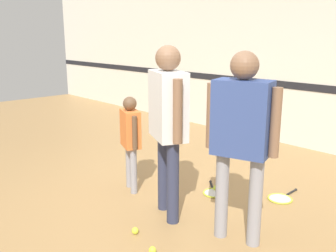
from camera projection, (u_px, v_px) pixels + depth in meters
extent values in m
plane|color=#A87F4C|center=(144.00, 211.00, 4.02)|extent=(16.00, 16.00, 0.00)
cube|color=silver|center=(311.00, 51.00, 5.95)|extent=(16.00, 0.06, 3.20)
cube|color=black|center=(307.00, 87.00, 6.07)|extent=(16.00, 0.01, 0.12)
cylinder|color=#2D334C|center=(164.00, 172.00, 4.00)|extent=(0.12, 0.12, 0.84)
cylinder|color=#2D334C|center=(173.00, 183.00, 3.71)|extent=(0.12, 0.12, 0.84)
cube|color=silver|center=(168.00, 105.00, 3.67)|extent=(0.56, 0.46, 0.67)
sphere|color=brown|center=(168.00, 58.00, 3.57)|extent=(0.25, 0.25, 0.25)
cylinder|color=brown|center=(160.00, 101.00, 3.94)|extent=(0.09, 0.09, 0.60)
cylinder|color=brown|center=(178.00, 112.00, 3.41)|extent=(0.09, 0.09, 0.60)
cylinder|color=gray|center=(129.00, 166.00, 4.62)|extent=(0.08, 0.08, 0.55)
cylinder|color=gray|center=(134.00, 171.00, 4.43)|extent=(0.08, 0.08, 0.55)
cube|color=orange|center=(130.00, 129.00, 4.41)|extent=(0.37, 0.29, 0.44)
sphere|color=brown|center=(130.00, 104.00, 4.34)|extent=(0.16, 0.16, 0.16)
cylinder|color=brown|center=(126.00, 125.00, 4.59)|extent=(0.06, 0.06, 0.39)
cylinder|color=brown|center=(135.00, 133.00, 4.24)|extent=(0.06, 0.06, 0.39)
cylinder|color=gray|center=(255.00, 202.00, 3.30)|extent=(0.12, 0.12, 0.83)
cylinder|color=gray|center=(222.00, 195.00, 3.45)|extent=(0.12, 0.12, 0.83)
cube|color=#334784|center=(242.00, 118.00, 3.20)|extent=(0.54, 0.40, 0.66)
sphere|color=brown|center=(245.00, 65.00, 3.09)|extent=(0.24, 0.24, 0.24)
cylinder|color=brown|center=(275.00, 123.00, 3.07)|extent=(0.09, 0.09, 0.59)
cylinder|color=brown|center=(211.00, 116.00, 3.34)|extent=(0.09, 0.09, 0.59)
torus|color=#C6D838|center=(214.00, 193.00, 4.47)|extent=(0.39, 0.39, 0.02)
cylinder|color=silver|center=(214.00, 193.00, 4.47)|extent=(0.23, 0.23, 0.01)
cylinder|color=black|center=(212.00, 185.00, 4.71)|extent=(0.19, 0.17, 0.02)
sphere|color=black|center=(210.00, 182.00, 4.82)|extent=(0.03, 0.03, 0.03)
torus|color=#C6D838|center=(280.00, 199.00, 4.32)|extent=(0.29, 0.29, 0.02)
cylinder|color=silver|center=(280.00, 199.00, 4.32)|extent=(0.24, 0.24, 0.01)
cylinder|color=black|center=(291.00, 192.00, 4.48)|extent=(0.03, 0.24, 0.02)
sphere|color=black|center=(296.00, 190.00, 4.56)|extent=(0.03, 0.03, 0.03)
sphere|color=#CCE038|center=(135.00, 231.00, 3.57)|extent=(0.07, 0.07, 0.07)
sphere|color=#CCE038|center=(216.00, 188.00, 4.56)|extent=(0.07, 0.07, 0.07)
sphere|color=#CCE038|center=(152.00, 250.00, 3.24)|extent=(0.07, 0.07, 0.07)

